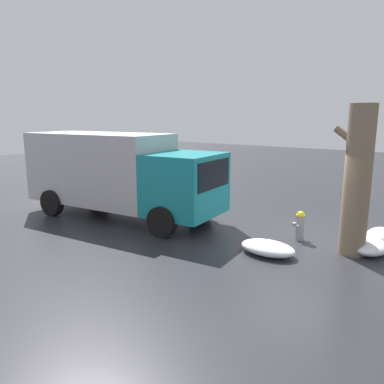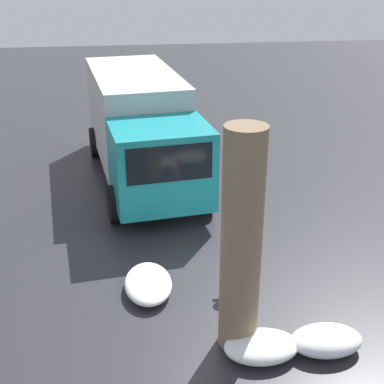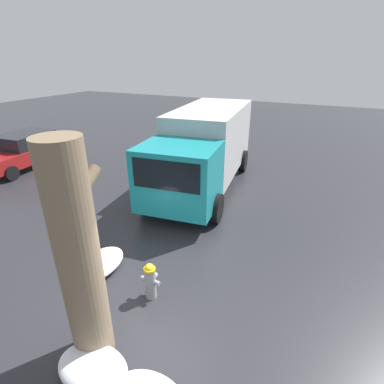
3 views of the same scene
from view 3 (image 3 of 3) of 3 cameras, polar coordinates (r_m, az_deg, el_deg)
ground_plane at (r=6.69m, az=-7.72°, el=-19.13°), size 60.00×60.00×0.00m
fire_hydrant at (r=6.41m, az=-7.92°, el=-16.33°), size 0.33×0.43×0.84m
tree_trunk at (r=4.79m, az=-20.67°, el=-11.99°), size 0.97×0.64×3.71m
delivery_truck at (r=11.17m, az=2.48°, el=8.71°), size 7.26×3.21×2.84m
parked_car at (r=15.54m, az=-29.28°, el=7.04°), size 4.64×2.35×1.46m
snow_pile_by_hydrant at (r=5.62m, az=-18.37°, el=-29.20°), size 0.82×1.20×0.34m
snow_pile_curbside at (r=7.50m, az=-17.35°, el=-13.01°), size 1.42×0.89×0.34m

